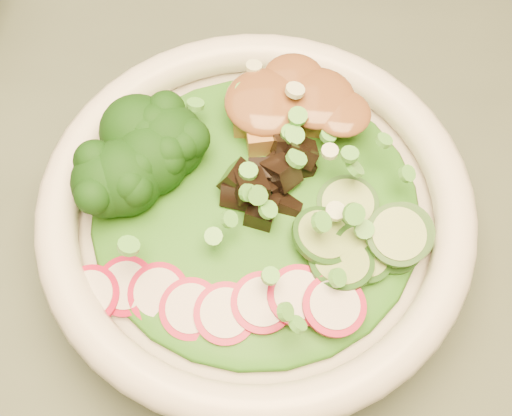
{
  "coord_description": "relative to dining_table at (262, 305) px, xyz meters",
  "views": [
    {
      "loc": [
        0.02,
        -0.2,
        1.19
      ],
      "look_at": [
        -0.0,
        -0.0,
        0.81
      ],
      "focal_mm": 50.0,
      "sensor_mm": 36.0,
      "label": 1
    }
  ],
  "objects": [
    {
      "name": "radish_slices",
      "position": [
        -0.01,
        -0.07,
        0.18
      ],
      "size": [
        0.11,
        0.06,
        0.02
      ],
      "primitive_type": null,
      "rotation": [
        0.0,
        0.0,
        -0.2
      ],
      "color": "maroon",
      "rests_on": "salad_bowl"
    },
    {
      "name": "scallion_garnish",
      "position": [
        -0.0,
        -0.0,
        0.2
      ],
      "size": [
        0.19,
        0.19,
        0.02
      ],
      "primitive_type": null,
      "color": "#51AB3C",
      "rests_on": "salad_bowl"
    },
    {
      "name": "peanut_sauce",
      "position": [
        0.01,
        0.06,
        0.2
      ],
      "size": [
        0.07,
        0.06,
        0.02
      ],
      "primitive_type": "ellipsoid",
      "color": "brown",
      "rests_on": "tofu_cubes"
    },
    {
      "name": "salad_bowl",
      "position": [
        -0.0,
        -0.0,
        0.15
      ],
      "size": [
        0.27,
        0.27,
        0.07
      ],
      "rotation": [
        0.0,
        0.0,
        -0.2
      ],
      "color": "silver",
      "rests_on": "dining_table"
    },
    {
      "name": "lettuce_bed",
      "position": [
        -0.0,
        -0.0,
        0.17
      ],
      "size": [
        0.2,
        0.2,
        0.02
      ],
      "primitive_type": "ellipsoid",
      "color": "#1E5F14",
      "rests_on": "salad_bowl"
    },
    {
      "name": "broccoli_florets",
      "position": [
        -0.07,
        0.01,
        0.19
      ],
      "size": [
        0.09,
        0.08,
        0.04
      ],
      "primitive_type": null,
      "rotation": [
        0.0,
        0.0,
        -0.2
      ],
      "color": "black",
      "rests_on": "salad_bowl"
    },
    {
      "name": "cucumber_slices",
      "position": [
        0.06,
        -0.02,
        0.19
      ],
      "size": [
        0.08,
        0.08,
        0.04
      ],
      "primitive_type": null,
      "rotation": [
        0.0,
        0.0,
        -0.2
      ],
      "color": "#95B464",
      "rests_on": "salad_bowl"
    },
    {
      "name": "dining_table",
      "position": [
        0.0,
        0.0,
        0.0
      ],
      "size": [
        1.2,
        0.8,
        0.75
      ],
      "color": "black",
      "rests_on": "ground"
    },
    {
      "name": "tofu_cubes",
      "position": [
        0.01,
        0.06,
        0.19
      ],
      "size": [
        0.1,
        0.08,
        0.04
      ],
      "primitive_type": null,
      "rotation": [
        0.0,
        0.0,
        -0.2
      ],
      "color": "#9F6F35",
      "rests_on": "salad_bowl"
    },
    {
      "name": "mushroom_heap",
      "position": [
        -0.0,
        0.01,
        0.19
      ],
      "size": [
        0.08,
        0.08,
        0.04
      ],
      "primitive_type": null,
      "rotation": [
        0.0,
        0.0,
        -0.2
      ],
      "color": "black",
      "rests_on": "salad_bowl"
    }
  ]
}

